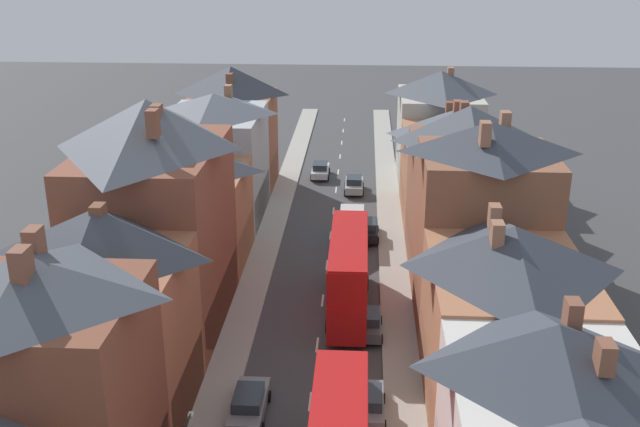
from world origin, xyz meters
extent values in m
cube|color=#A8A399|center=(-5.10, 38.00, 0.07)|extent=(2.20, 104.00, 0.14)
cube|color=#A8A399|center=(5.10, 38.00, 0.07)|extent=(2.20, 104.00, 0.14)
cube|color=silver|center=(0.00, 18.00, 0.01)|extent=(0.14, 1.80, 0.01)
cube|color=silver|center=(0.00, 24.00, 0.01)|extent=(0.14, 1.80, 0.01)
cube|color=silver|center=(0.00, 30.00, 0.01)|extent=(0.14, 1.80, 0.01)
cube|color=silver|center=(0.00, 36.00, 0.01)|extent=(0.14, 1.80, 0.01)
cube|color=silver|center=(0.00, 42.00, 0.01)|extent=(0.14, 1.80, 0.01)
cube|color=silver|center=(0.00, 48.00, 0.01)|extent=(0.14, 1.80, 0.01)
cube|color=silver|center=(0.00, 54.00, 0.01)|extent=(0.14, 1.80, 0.01)
cube|color=silver|center=(0.00, 60.00, 0.01)|extent=(0.14, 1.80, 0.01)
cube|color=silver|center=(0.00, 66.00, 0.01)|extent=(0.14, 1.80, 0.01)
cube|color=silver|center=(0.00, 72.00, 0.01)|extent=(0.14, 1.80, 0.01)
cube|color=silver|center=(0.00, 78.00, 0.01)|extent=(0.14, 1.80, 0.01)
cube|color=silver|center=(0.00, 84.00, 0.01)|extent=(0.14, 1.80, 0.01)
cube|color=brown|center=(-10.20, 8.88, 5.34)|extent=(8.00, 7.45, 10.68)
pyramid|color=#474C56|center=(-10.20, 8.88, 11.53)|extent=(8.00, 7.45, 1.70)
cube|color=brown|center=(-9.87, 7.98, 12.31)|extent=(0.60, 0.90, 1.55)
cube|color=brown|center=(-10.35, 10.20, 12.26)|extent=(0.60, 0.90, 1.45)
cube|color=#A36042|center=(-10.20, 16.42, 4.47)|extent=(8.00, 7.63, 8.94)
cube|color=navy|center=(-6.26, 16.42, 1.60)|extent=(0.12, 7.02, 3.20)
pyramid|color=#383D47|center=(-10.20, 16.42, 10.24)|extent=(8.00, 7.63, 2.59)
cube|color=brown|center=(-10.07, 16.54, 10.97)|extent=(0.60, 0.90, 1.45)
cube|color=brown|center=(-10.20, 26.21, 5.93)|extent=(8.00, 11.96, 11.86)
cube|color=black|center=(-6.26, 26.21, 1.60)|extent=(0.12, 11.00, 3.20)
pyramid|color=#565B66|center=(-10.20, 26.21, 13.32)|extent=(8.00, 11.96, 2.93)
cube|color=brown|center=(-9.43, 25.60, 13.96)|extent=(0.60, 0.90, 1.26)
cube|color=brown|center=(-8.96, 23.14, 14.09)|extent=(0.60, 0.90, 1.54)
cube|color=#B2704C|center=(-10.20, 36.29, 3.67)|extent=(8.00, 8.18, 7.33)
cube|color=olive|center=(-6.26, 36.29, 1.60)|extent=(0.12, 7.53, 3.20)
pyramid|color=#383D47|center=(-10.20, 36.29, 8.24)|extent=(8.00, 8.18, 1.82)
cube|color=#99664C|center=(-10.88, 34.81, 8.92)|extent=(0.60, 0.90, 1.36)
cube|color=#99664C|center=(-8.90, 34.72, 8.98)|extent=(0.60, 0.90, 1.48)
cube|color=#ADB2B7|center=(-10.20, 45.67, 4.77)|extent=(8.00, 10.59, 9.54)
cube|color=black|center=(-6.26, 45.67, 1.60)|extent=(0.12, 9.75, 3.20)
pyramid|color=#565B66|center=(-10.20, 45.67, 10.38)|extent=(8.00, 10.59, 1.66)
cube|color=#99664C|center=(-9.27, 47.94, 10.94)|extent=(0.60, 0.90, 1.14)
cube|color=#935138|center=(-10.20, 54.70, 4.65)|extent=(8.00, 7.46, 9.31)
cube|color=black|center=(-6.26, 54.70, 1.60)|extent=(0.12, 6.87, 3.20)
pyramid|color=#383D47|center=(-10.20, 54.70, 10.66)|extent=(8.00, 7.46, 2.70)
cube|color=brown|center=(-10.00, 52.89, 11.15)|extent=(0.60, 0.90, 0.99)
pyramid|color=#383D47|center=(10.20, 9.32, 8.83)|extent=(8.00, 8.08, 2.05)
cube|color=brown|center=(11.50, 7.78, 9.42)|extent=(0.60, 0.90, 1.19)
cube|color=brown|center=(11.02, 10.52, 9.55)|extent=(0.60, 0.90, 1.46)
cube|color=#B2704C|center=(10.20, 18.64, 3.98)|extent=(8.00, 10.56, 7.96)
cube|color=#1E5133|center=(6.26, 18.64, 1.60)|extent=(0.12, 9.71, 3.20)
pyramid|color=#383D47|center=(10.20, 18.64, 9.11)|extent=(8.00, 10.56, 2.29)
cube|color=#99664C|center=(9.63, 21.19, 9.76)|extent=(0.60, 0.90, 1.31)
cube|color=#99664C|center=(9.22, 17.97, 9.89)|extent=(0.60, 0.90, 1.57)
cube|color=brown|center=(10.20, 27.81, 5.71)|extent=(8.00, 7.78, 11.43)
cube|color=black|center=(6.26, 27.81, 1.60)|extent=(0.12, 7.16, 3.20)
pyramid|color=#383D47|center=(10.20, 27.81, 12.39)|extent=(8.00, 7.78, 1.93)
cube|color=#99664C|center=(11.35, 29.61, 12.98)|extent=(0.60, 0.90, 1.17)
cube|color=#99664C|center=(9.56, 25.85, 13.09)|extent=(0.60, 0.90, 1.40)
cube|color=brown|center=(10.20, 36.73, 4.85)|extent=(8.00, 10.06, 9.70)
cube|color=#1E5133|center=(6.26, 36.73, 1.60)|extent=(0.12, 9.26, 3.20)
pyramid|color=#474C56|center=(10.20, 36.73, 11.04)|extent=(8.00, 10.06, 2.68)
cube|color=brown|center=(9.62, 39.44, 11.60)|extent=(0.60, 0.90, 1.12)
cube|color=brown|center=(9.93, 38.05, 11.72)|extent=(0.60, 0.90, 1.35)
cube|color=#B2704C|center=(10.20, 47.46, 3.76)|extent=(8.00, 11.41, 7.52)
cube|color=black|center=(6.26, 47.46, 1.60)|extent=(0.12, 10.49, 3.20)
pyramid|color=#565B66|center=(10.20, 47.46, 8.56)|extent=(8.00, 11.41, 2.08)
cube|color=brown|center=(10.09, 48.98, 9.31)|extent=(0.60, 0.90, 1.49)
cube|color=#BCB7A8|center=(10.20, 58.01, 4.47)|extent=(8.00, 9.70, 8.95)
cube|color=navy|center=(6.26, 58.01, 1.60)|extent=(0.12, 8.92, 3.20)
pyramid|color=#474C56|center=(10.20, 58.01, 10.09)|extent=(8.00, 9.70, 2.28)
cube|color=#99664C|center=(11.11, 58.36, 10.80)|extent=(0.60, 0.90, 1.43)
cube|color=red|center=(1.80, 28.61, 1.65)|extent=(2.44, 10.80, 2.50)
cube|color=red|center=(1.80, 28.61, 4.05)|extent=(2.44, 10.58, 2.30)
cube|color=red|center=(1.80, 28.61, 5.25)|extent=(2.39, 10.37, 0.10)
cube|color=#28333D|center=(1.80, 33.96, 1.85)|extent=(2.20, 0.10, 1.20)
cube|color=#28333D|center=(1.80, 33.96, 4.15)|extent=(2.20, 0.10, 1.10)
cube|color=#28333D|center=(0.61, 28.61, 1.90)|extent=(0.06, 9.18, 0.90)
cube|color=#28333D|center=(0.61, 28.61, 4.15)|extent=(0.06, 9.18, 0.90)
cube|color=yellow|center=(1.80, 33.96, 4.95)|extent=(1.34, 0.08, 0.32)
cylinder|color=black|center=(0.58, 31.96, 0.50)|extent=(0.30, 1.00, 1.00)
cylinder|color=black|center=(3.02, 31.96, 0.50)|extent=(0.30, 1.00, 1.00)
cylinder|color=black|center=(0.58, 25.64, 0.50)|extent=(0.30, 1.00, 1.00)
cylinder|color=black|center=(3.02, 25.64, 0.50)|extent=(0.30, 1.00, 1.00)
cube|color=red|center=(1.80, 9.38, 5.25)|extent=(2.39, 10.37, 0.10)
cube|color=#28333D|center=(1.80, 14.73, 1.85)|extent=(2.20, 0.10, 1.20)
cube|color=#28333D|center=(1.80, 14.73, 4.15)|extent=(2.20, 0.10, 1.10)
cube|color=yellow|center=(1.80, 14.73, 4.95)|extent=(1.34, 0.08, 0.32)
cube|color=#4C515B|center=(3.10, 25.61, 0.66)|extent=(1.70, 3.85, 0.70)
cube|color=#28333D|center=(3.10, 25.42, 1.31)|extent=(1.46, 1.93, 0.60)
cylinder|color=black|center=(2.25, 26.81, 0.31)|extent=(0.20, 0.62, 0.62)
cylinder|color=black|center=(3.95, 26.81, 0.31)|extent=(0.20, 0.62, 0.62)
cylinder|color=black|center=(2.25, 24.42, 0.31)|extent=(0.20, 0.62, 0.62)
cylinder|color=black|center=(3.95, 24.42, 0.31)|extent=(0.20, 0.62, 0.62)
cube|color=black|center=(3.10, 41.59, 0.67)|extent=(1.70, 4.16, 0.72)
cube|color=#28333D|center=(3.10, 41.38, 1.33)|extent=(1.46, 2.08, 0.60)
cylinder|color=black|center=(2.25, 42.88, 0.31)|extent=(0.20, 0.62, 0.62)
cylinder|color=black|center=(3.95, 42.88, 0.31)|extent=(0.20, 0.62, 0.62)
cylinder|color=black|center=(2.25, 40.30, 0.31)|extent=(0.20, 0.62, 0.62)
cylinder|color=black|center=(3.95, 40.30, 0.31)|extent=(0.20, 0.62, 0.62)
cube|color=gray|center=(3.10, 16.86, 0.66)|extent=(1.70, 3.86, 0.69)
cube|color=#28333D|center=(3.10, 16.67, 1.30)|extent=(1.46, 1.93, 0.60)
cylinder|color=black|center=(2.25, 18.06, 0.31)|extent=(0.20, 0.62, 0.62)
cylinder|color=black|center=(3.95, 18.06, 0.31)|extent=(0.20, 0.62, 0.62)
cylinder|color=black|center=(2.25, 15.66, 0.31)|extent=(0.20, 0.62, 0.62)
cylinder|color=black|center=(3.95, 15.66, 0.31)|extent=(0.20, 0.62, 0.62)
cube|color=#B7BABF|center=(1.80, 53.46, 0.66)|extent=(1.70, 3.94, 0.71)
cube|color=#28333D|center=(1.80, 53.26, 1.32)|extent=(1.46, 1.97, 0.60)
cylinder|color=black|center=(0.95, 54.68, 0.31)|extent=(0.20, 0.62, 0.62)
cylinder|color=black|center=(2.65, 54.68, 0.31)|extent=(0.20, 0.62, 0.62)
cylinder|color=black|center=(0.95, 52.24, 0.31)|extent=(0.20, 0.62, 0.62)
cylinder|color=black|center=(2.65, 52.24, 0.31)|extent=(0.20, 0.62, 0.62)
cube|color=gray|center=(-3.10, 16.52, 0.64)|extent=(1.70, 4.47, 0.67)
cube|color=#28333D|center=(-3.10, 16.30, 1.28)|extent=(1.46, 2.23, 0.60)
cylinder|color=black|center=(-3.95, 17.91, 0.31)|extent=(0.20, 0.62, 0.62)
cylinder|color=black|center=(-2.25, 17.91, 0.31)|extent=(0.20, 0.62, 0.62)
cylinder|color=black|center=(-3.95, 15.14, 0.31)|extent=(0.20, 0.62, 0.62)
cube|color=silver|center=(-1.80, 58.18, 0.64)|extent=(1.70, 4.14, 0.66)
cube|color=#28333D|center=(-1.80, 57.97, 1.27)|extent=(1.46, 2.07, 0.60)
cylinder|color=black|center=(-2.65, 59.46, 0.31)|extent=(0.20, 0.62, 0.62)
cylinder|color=black|center=(-0.95, 59.46, 0.31)|extent=(0.20, 0.62, 0.62)
cylinder|color=black|center=(-2.65, 56.89, 0.31)|extent=(0.20, 0.62, 0.62)
cylinder|color=black|center=(-0.95, 56.89, 0.31)|extent=(0.20, 0.62, 0.62)
cube|color=silver|center=(1.80, 40.66, 1.36)|extent=(1.96, 5.20, 2.10)
cube|color=#28333D|center=(1.80, 43.21, 1.66)|extent=(1.76, 0.10, 0.90)
cylinder|color=black|center=(0.82, 42.22, 0.36)|extent=(0.24, 0.72, 0.72)
cylinder|color=black|center=(2.78, 42.22, 0.36)|extent=(0.24, 0.72, 0.72)
cylinder|color=black|center=(0.82, 39.10, 0.36)|extent=(0.24, 0.72, 0.72)
cylinder|color=black|center=(2.78, 39.10, 0.36)|extent=(0.24, 0.72, 0.72)
cylinder|color=black|center=(-4.25, 8.59, 5.40)|extent=(0.08, 0.90, 0.08)
cube|color=beige|center=(-4.25, 9.04, 5.32)|extent=(0.20, 0.32, 0.20)
camera|label=1|loc=(2.56, -16.38, 23.80)|focal=42.00mm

